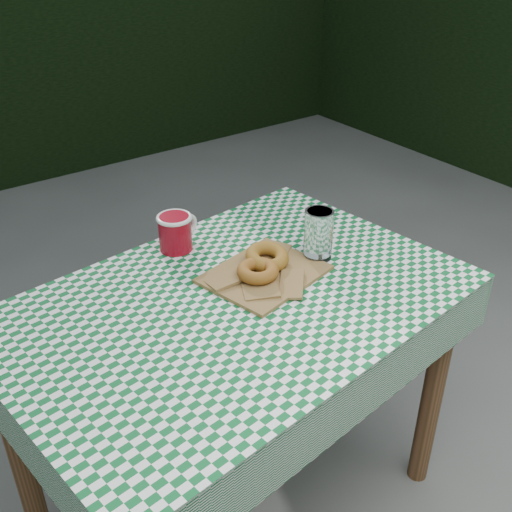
{
  "coord_description": "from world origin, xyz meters",
  "views": [
    {
      "loc": [
        -0.55,
        -0.92,
        1.59
      ],
      "look_at": [
        0.25,
        0.18,
        0.79
      ],
      "focal_mm": 42.6,
      "sensor_mm": 36.0,
      "label": 1
    }
  ],
  "objects_px": {
    "table": "(238,414)",
    "drinking_glass": "(318,235)",
    "paper_bag": "(265,273)",
    "coffee_mug": "(175,233)"
  },
  "relations": [
    {
      "from": "drinking_glass",
      "to": "paper_bag",
      "type": "bearing_deg",
      "value": 177.12
    },
    {
      "from": "table",
      "to": "drinking_glass",
      "type": "bearing_deg",
      "value": -0.58
    },
    {
      "from": "paper_bag",
      "to": "drinking_glass",
      "type": "distance_m",
      "value": 0.18
    },
    {
      "from": "table",
      "to": "coffee_mug",
      "type": "bearing_deg",
      "value": 82.03
    },
    {
      "from": "table",
      "to": "drinking_glass",
      "type": "distance_m",
      "value": 0.54
    },
    {
      "from": "table",
      "to": "paper_bag",
      "type": "height_order",
      "value": "paper_bag"
    },
    {
      "from": "drinking_glass",
      "to": "table",
      "type": "bearing_deg",
      "value": -173.54
    },
    {
      "from": "coffee_mug",
      "to": "table",
      "type": "bearing_deg",
      "value": -109.69
    },
    {
      "from": "coffee_mug",
      "to": "drinking_glass",
      "type": "height_order",
      "value": "drinking_glass"
    },
    {
      "from": "table",
      "to": "coffee_mug",
      "type": "xyz_separation_m",
      "value": [
        0.0,
        0.29,
        0.43
      ]
    }
  ]
}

